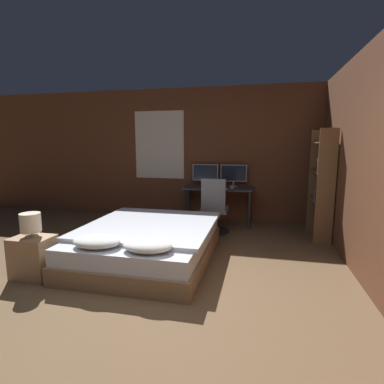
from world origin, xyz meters
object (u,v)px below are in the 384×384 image
Objects in this scene: desk at (218,192)px; bookshelf at (322,181)px; bed at (148,242)px; monitor_left at (205,173)px; office_chair at (214,212)px; monitor_right at (234,174)px; keyboard at (217,188)px; bedside_lamp at (31,223)px; computer_mouse at (232,188)px; nightstand at (34,257)px.

desk is 0.75× the size of bookshelf.
bookshelf is at bearing 31.34° from bed.
monitor_left reaches higher than office_chair.
monitor_left reaches higher than desk.
monitor_left is 0.57m from monitor_right.
bedside_lamp is at bearing -122.90° from keyboard.
nightstand is at bearing -127.06° from computer_mouse.
bed is at bearing -115.85° from office_chair.
bed is 2.13× the size of office_chair.
monitor_left is 7.42× the size of computer_mouse.
computer_mouse is at bearing -31.55° from desk.
keyboard is at bearing 57.10° from bedside_lamp.
monitor_right reaches higher than bed.
keyboard is at bearing 71.17° from bed.
monitor_left is at bearing 127.91° from keyboard.
office_chair is at bearing -85.67° from keyboard.
bedside_lamp is 0.21× the size of desk.
bed is 1.45m from bedside_lamp.
bedside_lamp reaches higher than computer_mouse.
desk is (1.78, 2.93, 0.38)m from nightstand.
nightstand is at bearing -147.11° from bookshelf.
monitor_left reaches higher than bedside_lamp.
nightstand is at bearing -128.86° from office_chair.
bed is 2.59m from monitor_right.
keyboard is (1.78, 2.75, 0.07)m from bedside_lamp.
office_chair is 1.85m from bookshelf.
bed is at bearing -108.83° from keyboard.
monitor_left is at bearing 110.61° from office_chair.
keyboard is at bearing -52.09° from monitor_left.
monitor_right reaches higher than keyboard.
nightstand is at bearing -121.24° from desk.
nightstand is 0.27× the size of bookshelf.
monitor_right is at bearing 0.00° from monitor_left.
computer_mouse is (2.08, 2.75, 0.49)m from nightstand.
bookshelf reaches higher than keyboard.
monitor_right reaches higher than bedside_lamp.
monitor_right is at bearing 52.09° from keyboard.
bed is at bearing -112.35° from monitor_right.
monitor_left reaches higher than bed.
nightstand is 3.48m from computer_mouse.
bedside_lamp is 4.07× the size of computer_mouse.
bookshelf is at bearing -19.15° from desk.
monitor_left is 2.23m from bookshelf.
monitor_left reaches higher than computer_mouse.
keyboard is at bearing -127.91° from monitor_right.
desk is 0.72m from office_chair.
monitor_left is 1.09m from office_chair.
keyboard is (0.66, 1.93, 0.49)m from bed.
bed is at bearing 36.12° from bedside_lamp.
nightstand is 0.95× the size of monitor_left.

